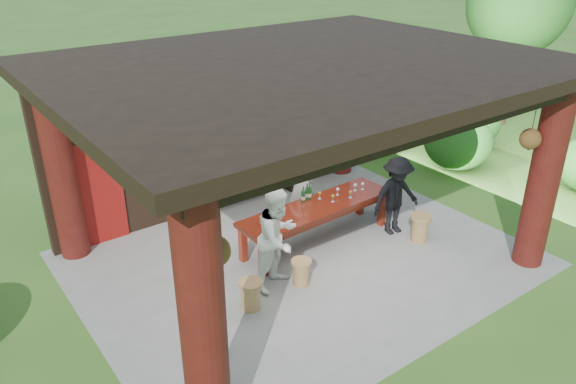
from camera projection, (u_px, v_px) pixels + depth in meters
ground at (301, 258)px, 9.93m from camera, size 90.00×90.00×0.00m
pavilion at (286, 138)px, 9.31m from camera, size 7.50×6.00×3.60m
wine_shelf at (242, 157)px, 11.44m from camera, size 2.36×0.36×2.08m
tasting_table at (317, 211)px, 10.19m from camera, size 3.13×0.91×0.75m
stool_near_left at (301, 272)px, 9.12m from camera, size 0.34×0.34×0.45m
stool_near_right at (420, 227)px, 10.39m from camera, size 0.39×0.39×0.52m
stool_far_left at (251, 294)px, 8.54m from camera, size 0.37×0.37×0.48m
host at (302, 185)px, 10.77m from camera, size 0.61×0.42×1.63m
guest_woman at (278, 238)px, 8.86m from camera, size 1.01×0.89×1.74m
guest_man at (396, 196)px, 10.46m from camera, size 1.06×0.71×1.53m
table_bottles at (307, 192)px, 10.28m from camera, size 0.25×0.13×0.31m
table_glasses at (343, 192)px, 10.48m from camera, size 0.99×0.37×0.15m
napkin_basket at (269, 220)px, 9.50m from camera, size 0.27×0.19×0.14m
shrubs at (296, 216)px, 10.21m from camera, size 20.00×8.41×1.36m
trees at (400, 31)px, 11.45m from camera, size 22.55×11.75×4.80m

